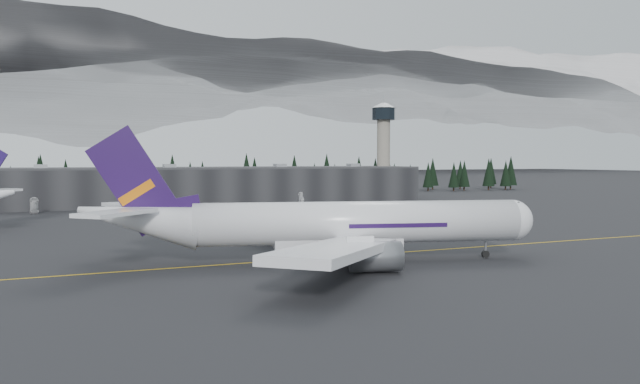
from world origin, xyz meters
name	(u,v)px	position (x,y,z in m)	size (l,w,h in m)	color
ground	(369,252)	(0.00, 0.00, 0.00)	(1400.00, 1400.00, 0.00)	black
taxiline	(375,254)	(0.00, -2.00, 0.01)	(400.00, 0.40, 0.02)	gold
terminal	(199,185)	(0.00, 125.00, 6.30)	(160.00, 30.00, 12.60)	black
control_tower	(384,139)	(75.00, 128.00, 23.41)	(10.00, 10.00, 37.70)	gray
treeline	(178,179)	(0.00, 162.00, 7.50)	(360.00, 20.00, 15.00)	black
mountain_ridge	(79,169)	(0.00, 1000.00, 0.00)	(4400.00, 900.00, 420.00)	white
jet_main	(319,224)	(-11.32, -5.48, 5.67)	(67.00, 60.98, 20.10)	silver
gse_vehicle_a	(34,212)	(-51.77, 101.30, 0.66)	(2.18, 4.74, 1.32)	#B9B9BB
gse_vehicle_b	(302,204)	(27.86, 98.63, 0.80)	(1.89, 4.71, 1.60)	white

